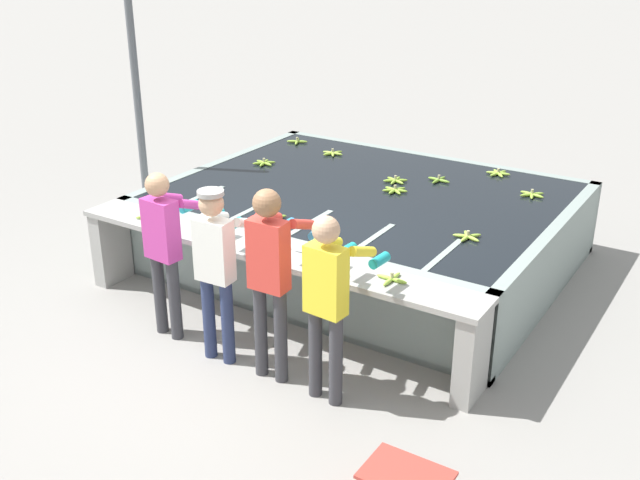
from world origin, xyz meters
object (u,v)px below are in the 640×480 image
Objects in this scene: worker_0 at (165,241)px; banana_bunch_floating_5 at (395,190)px; banana_bunch_ledge_1 at (150,216)px; knife_0 at (293,249)px; support_post_left at (138,103)px; banana_bunch_ledge_0 at (392,279)px; banana_bunch_floating_3 at (297,141)px; banana_bunch_floating_0 at (395,180)px; banana_bunch_floating_8 at (333,153)px; worker_3 at (329,293)px; banana_bunch_floating_7 at (264,163)px; worker_2 at (271,267)px; banana_bunch_floating_6 at (468,236)px; banana_bunch_floating_4 at (273,217)px; banana_bunch_floating_9 at (532,194)px; banana_bunch_floating_2 at (498,173)px; banana_bunch_floating_1 at (439,180)px; worker_1 at (217,260)px.

banana_bunch_floating_5 is at bearing 68.35° from worker_0.
banana_bunch_ledge_1 is 1.64m from knife_0.
banana_bunch_ledge_0 is at bearing -16.92° from support_post_left.
banana_bunch_floating_3 is at bearing 134.51° from banana_bunch_ledge_0.
banana_bunch_floating_8 is (-1.17, 0.55, 0.00)m from banana_bunch_floating_0.
support_post_left is (-1.68, -1.62, 0.74)m from banana_bunch_floating_8.
worker_3 is 5.62× the size of banana_bunch_floating_7.
banana_bunch_floating_6 is (0.96, 1.78, -0.15)m from worker_2.
worker_2 is 6.04× the size of banana_bunch_floating_4.
worker_3 reaches higher than banana_bunch_floating_4.
banana_bunch_floating_0 reaches higher than knife_0.
banana_bunch_floating_0 and banana_bunch_floating_8 have the same top height.
banana_bunch_floating_7 and banana_bunch_floating_9 have the same top height.
banana_bunch_floating_4 is at bearing -50.84° from banana_bunch_floating_7.
worker_0 reaches higher than banana_bunch_floating_0.
knife_0 is at bearing -48.08° from banana_bunch_floating_7.
banana_bunch_floating_3 is at bearing 163.05° from banana_bunch_floating_8.
worker_3 reaches higher than banana_bunch_ledge_1.
banana_bunch_floating_7 is at bearing -156.04° from banana_bunch_floating_2.
worker_0 is at bearing -115.25° from banana_bunch_floating_2.
banana_bunch_floating_5 is 2.23m from banana_bunch_ledge_0.
banana_bunch_floating_4 is at bearing -114.60° from banana_bunch_floating_1.
support_post_left reaches higher than banana_bunch_floating_2.
worker_0 is at bearing -165.19° from banana_bunch_ledge_0.
worker_0 is at bearing -84.63° from banana_bunch_floating_8.
support_post_left is at bearing -136.06° from banana_bunch_floating_8.
worker_0 is at bearing 177.09° from worker_3.
support_post_left is at bearing -118.61° from banana_bunch_floating_3.
banana_bunch_floating_9 is 4.60m from support_post_left.
banana_bunch_ledge_1 is (-1.53, -2.32, 0.00)m from banana_bunch_floating_0.
banana_bunch_floating_2 is 1.06× the size of banana_bunch_floating_3.
knife_0 is (-0.78, -3.09, -0.01)m from banana_bunch_floating_2.
worker_1 reaches higher than banana_bunch_floating_6.
worker_2 is 2.91m from banana_bunch_floating_0.
worker_3 is (1.77, -0.09, 0.00)m from worker_0.
banana_bunch_floating_6 is 0.99× the size of banana_bunch_floating_9.
banana_bunch_floating_5 is (-0.74, -1.17, -0.00)m from banana_bunch_floating_2.
worker_0 is 5.59× the size of banana_bunch_ledge_1.
banana_bunch_floating_0 is 1.06× the size of banana_bunch_floating_3.
banana_bunch_floating_2 is 4.28m from support_post_left.
banana_bunch_floating_5 is at bearing -27.77° from banana_bunch_floating_3.
banana_bunch_floating_1 is at bearing -129.08° from banana_bunch_floating_2.
knife_0 is at bearing 175.74° from banana_bunch_ledge_0.
banana_bunch_floating_5 is at bearing -63.57° from banana_bunch_floating_0.
banana_bunch_floating_1 is 3.24m from banana_bunch_ledge_1.
worker_2 is 5.95× the size of banana_bunch_ledge_1.
worker_3 is 5.59× the size of banana_bunch_floating_0.
banana_bunch_ledge_0 reaches higher than banana_bunch_floating_1.
banana_bunch_floating_0 is at bearing 97.12° from worker_2.
knife_0 is at bearing 66.69° from worker_1.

